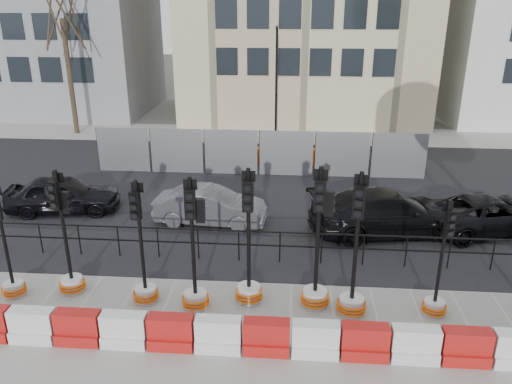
# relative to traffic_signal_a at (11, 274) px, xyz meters

# --- Properties ---
(ground) EXTENTS (120.00, 120.00, 0.00)m
(ground) POSITION_rel_traffic_signal_a_xyz_m (5.63, 1.09, -0.64)
(ground) COLOR #51514C
(ground) RESTS_ON ground
(sidewalk_near) EXTENTS (40.00, 6.00, 0.02)m
(sidewalk_near) POSITION_rel_traffic_signal_a_xyz_m (5.63, -1.91, -0.63)
(sidewalk_near) COLOR gray
(sidewalk_near) RESTS_ON ground
(road) EXTENTS (40.00, 14.00, 0.03)m
(road) POSITION_rel_traffic_signal_a_xyz_m (5.63, 8.09, -0.62)
(road) COLOR black
(road) RESTS_ON ground
(sidewalk_far) EXTENTS (40.00, 4.00, 0.02)m
(sidewalk_far) POSITION_rel_traffic_signal_a_xyz_m (5.63, 17.09, -0.63)
(sidewalk_far) COLOR gray
(sidewalk_far) RESTS_ON ground
(building_grey) EXTENTS (11.00, 9.06, 14.00)m
(building_grey) POSITION_rel_traffic_signal_a_xyz_m (-8.37, 23.08, 6.36)
(building_grey) COLOR gray
(building_grey) RESTS_ON ground
(kerb_railing) EXTENTS (18.00, 0.04, 1.00)m
(kerb_railing) POSITION_rel_traffic_signal_a_xyz_m (5.63, 2.29, 0.05)
(kerb_railing) COLOR black
(kerb_railing) RESTS_ON ground
(heras_fencing) EXTENTS (14.33, 1.72, 2.00)m
(heras_fencing) POSITION_rel_traffic_signal_a_xyz_m (6.20, 10.96, 0.02)
(heras_fencing) COLOR gray
(heras_fencing) RESTS_ON ground
(lamp_post_far) EXTENTS (0.12, 0.56, 6.00)m
(lamp_post_far) POSITION_rel_traffic_signal_a_xyz_m (6.13, 16.08, 2.58)
(lamp_post_far) COLOR black
(lamp_post_far) RESTS_ON ground
(tree_bare_far) EXTENTS (2.00, 2.00, 9.00)m
(tree_bare_far) POSITION_rel_traffic_signal_a_xyz_m (-5.37, 16.59, 6.01)
(tree_bare_far) COLOR #473828
(tree_bare_far) RESTS_ON ground
(barrier_row) EXTENTS (15.70, 0.50, 0.80)m
(barrier_row) POSITION_rel_traffic_signal_a_xyz_m (5.63, -1.71, -0.27)
(barrier_row) COLOR red
(barrier_row) RESTS_ON ground
(traffic_signal_a) EXTENTS (0.61, 0.61, 3.09)m
(traffic_signal_a) POSITION_rel_traffic_signal_a_xyz_m (0.00, 0.00, 0.00)
(traffic_signal_a) COLOR #BBBBB7
(traffic_signal_a) RESTS_ON ground
(traffic_signal_b) EXTENTS (0.67, 0.67, 3.40)m
(traffic_signal_b) POSITION_rel_traffic_signal_a_xyz_m (1.44, 0.30, 0.17)
(traffic_signal_b) COLOR #BBBBB7
(traffic_signal_b) RESTS_ON ground
(traffic_signal_c) EXTENTS (0.65, 0.65, 3.30)m
(traffic_signal_c) POSITION_rel_traffic_signal_a_xyz_m (3.49, 0.01, 0.04)
(traffic_signal_c) COLOR #BBBBB7
(traffic_signal_c) RESTS_ON ground
(traffic_signal_d) EXTENTS (0.68, 0.68, 3.48)m
(traffic_signal_d) POSITION_rel_traffic_signal_a_xyz_m (4.83, -0.16, 0.19)
(traffic_signal_d) COLOR #BBBBB7
(traffic_signal_d) RESTS_ON ground
(traffic_signal_e) EXTENTS (0.71, 0.71, 3.58)m
(traffic_signal_e) POSITION_rel_traffic_signal_a_xyz_m (6.12, 0.23, 0.10)
(traffic_signal_e) COLOR #BBBBB7
(traffic_signal_e) RESTS_ON ground
(traffic_signal_f) EXTENTS (0.73, 0.73, 3.69)m
(traffic_signal_f) POSITION_rel_traffic_signal_a_xyz_m (7.80, 0.15, 0.24)
(traffic_signal_f) COLOR #BBBBB7
(traffic_signal_f) RESTS_ON ground
(traffic_signal_g) EXTENTS (0.73, 0.73, 3.68)m
(traffic_signal_g) POSITION_rel_traffic_signal_a_xyz_m (8.66, -0.12, 0.12)
(traffic_signal_g) COLOR #BBBBB7
(traffic_signal_g) RESTS_ON ground
(traffic_signal_h) EXTENTS (0.60, 0.60, 3.02)m
(traffic_signal_h) POSITION_rel_traffic_signal_a_xyz_m (10.69, 0.02, -0.01)
(traffic_signal_h) COLOR #BBBBB7
(traffic_signal_h) RESTS_ON ground
(car_a) EXTENTS (2.73, 4.41, 1.35)m
(car_a) POSITION_rel_traffic_signal_a_xyz_m (-1.08, 5.46, 0.03)
(car_a) COLOR black
(car_a) RESTS_ON ground
(car_b) EXTENTS (1.81, 3.97, 1.25)m
(car_b) POSITION_rel_traffic_signal_a_xyz_m (4.36, 4.90, -0.01)
(car_b) COLOR #49494E
(car_b) RESTS_ON ground
(car_c) EXTENTS (4.30, 6.02, 1.48)m
(car_c) POSITION_rel_traffic_signal_a_xyz_m (10.26, 4.59, 0.10)
(car_c) COLOR black
(car_c) RESTS_ON ground
(car_d) EXTENTS (4.74, 5.67, 1.23)m
(car_d) POSITION_rel_traffic_signal_a_xyz_m (13.64, 5.03, -0.02)
(car_d) COLOR black
(car_d) RESTS_ON ground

